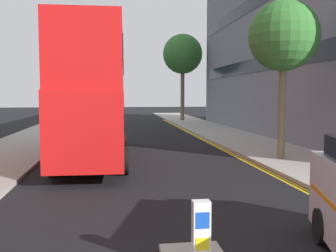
% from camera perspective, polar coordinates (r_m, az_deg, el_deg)
% --- Properties ---
extents(sidewalk_right, '(4.00, 80.00, 0.14)m').
position_cam_1_polar(sidewalk_right, '(19.96, 15.27, -3.60)').
color(sidewalk_right, '#9E9991').
rests_on(sidewalk_right, ground).
extents(sidewalk_left, '(4.00, 80.00, 0.14)m').
position_cam_1_polar(sidewalk_left, '(19.06, -23.65, -4.22)').
color(sidewalk_left, '#9E9991').
rests_on(sidewalk_left, ground).
extents(kerb_line_outer, '(0.10, 56.00, 0.01)m').
position_cam_1_polar(kerb_line_outer, '(17.37, 11.48, -4.97)').
color(kerb_line_outer, yellow).
rests_on(kerb_line_outer, ground).
extents(kerb_line_inner, '(0.10, 56.00, 0.01)m').
position_cam_1_polar(kerb_line_inner, '(17.32, 10.98, -4.99)').
color(kerb_line_inner, yellow).
rests_on(kerb_line_inner, ground).
extents(keep_left_bollard, '(0.36, 0.28, 1.11)m').
position_cam_1_polar(keep_left_bollard, '(6.35, 4.97, -16.32)').
color(keep_left_bollard, silver).
rests_on(keep_left_bollard, traffic_island).
extents(double_decker_bus_away, '(3.00, 10.87, 5.64)m').
position_cam_1_polar(double_decker_bus_away, '(17.12, -10.83, 5.07)').
color(double_decker_bus_away, red).
rests_on(double_decker_bus_away, ground).
extents(street_tree_near, '(3.00, 3.00, 6.75)m').
position_cam_1_polar(street_tree_near, '(17.32, 16.91, 12.63)').
color(street_tree_near, '#6B6047').
rests_on(street_tree_near, sidewalk_right).
extents(street_tree_mid, '(4.30, 4.30, 9.35)m').
position_cam_1_polar(street_tree_mid, '(42.21, 2.20, 10.64)').
color(street_tree_mid, '#6B6047').
rests_on(street_tree_mid, sidewalk_right).
extents(townhouse_terrace_right, '(10.08, 28.00, 13.09)m').
position_cam_1_polar(townhouse_terrace_right, '(30.44, 21.70, 11.25)').
color(townhouse_terrace_right, slate).
rests_on(townhouse_terrace_right, ground).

